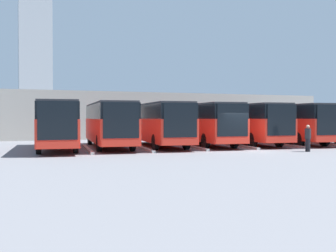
{
  "coord_description": "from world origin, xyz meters",
  "views": [
    {
      "loc": [
        14.61,
        23.87,
        2.2
      ],
      "look_at": [
        3.04,
        -5.73,
        1.55
      ],
      "focal_mm": 45.0,
      "sensor_mm": 36.0,
      "label": 1
    }
  ],
  "objects_px": {
    "bus_0": "(324,122)",
    "bus_2": "(245,122)",
    "bus_4": "(158,123)",
    "bus_5": "(109,123)",
    "bus_3": "(203,122)",
    "bus_1": "(287,122)",
    "pedestrian": "(308,137)",
    "bus_6": "(57,123)"
  },
  "relations": [
    {
      "from": "bus_4",
      "to": "pedestrian",
      "type": "distance_m",
      "value": 10.85
    },
    {
      "from": "bus_0",
      "to": "bus_2",
      "type": "xyz_separation_m",
      "value": [
        7.49,
        -0.65,
        0.0
      ]
    },
    {
      "from": "bus_0",
      "to": "bus_1",
      "type": "relative_size",
      "value": 1.0
    },
    {
      "from": "bus_4",
      "to": "bus_6",
      "type": "distance_m",
      "value": 7.49
    },
    {
      "from": "pedestrian",
      "to": "bus_4",
      "type": "bearing_deg",
      "value": -130.0
    },
    {
      "from": "bus_2",
      "to": "pedestrian",
      "type": "height_order",
      "value": "bus_2"
    },
    {
      "from": "bus_0",
      "to": "bus_5",
      "type": "distance_m",
      "value": 18.74
    },
    {
      "from": "bus_2",
      "to": "bus_3",
      "type": "height_order",
      "value": "same"
    },
    {
      "from": "bus_4",
      "to": "bus_5",
      "type": "distance_m",
      "value": 3.75
    },
    {
      "from": "bus_0",
      "to": "bus_4",
      "type": "height_order",
      "value": "same"
    },
    {
      "from": "bus_0",
      "to": "bus_1",
      "type": "xyz_separation_m",
      "value": [
        3.74,
        -0.12,
        0.0
      ]
    },
    {
      "from": "bus_0",
      "to": "bus_4",
      "type": "relative_size",
      "value": 1.0
    },
    {
      "from": "pedestrian",
      "to": "bus_5",
      "type": "bearing_deg",
      "value": -119.14
    },
    {
      "from": "bus_5",
      "to": "bus_0",
      "type": "bearing_deg",
      "value": -176.99
    },
    {
      "from": "bus_4",
      "to": "bus_1",
      "type": "bearing_deg",
      "value": -177.24
    },
    {
      "from": "bus_0",
      "to": "bus_5",
      "type": "bearing_deg",
      "value": 3.01
    },
    {
      "from": "bus_4",
      "to": "bus_0",
      "type": "bearing_deg",
      "value": -176.89
    },
    {
      "from": "bus_3",
      "to": "bus_6",
      "type": "bearing_deg",
      "value": 7.55
    },
    {
      "from": "bus_1",
      "to": "bus_6",
      "type": "relative_size",
      "value": 1.0
    },
    {
      "from": "bus_4",
      "to": "bus_5",
      "type": "bearing_deg",
      "value": 2.61
    },
    {
      "from": "bus_4",
      "to": "bus_6",
      "type": "height_order",
      "value": "same"
    },
    {
      "from": "bus_4",
      "to": "bus_6",
      "type": "relative_size",
      "value": 1.0
    },
    {
      "from": "bus_6",
      "to": "bus_2",
      "type": "bearing_deg",
      "value": -173.43
    },
    {
      "from": "bus_2",
      "to": "bus_4",
      "type": "bearing_deg",
      "value": 5.11
    },
    {
      "from": "bus_5",
      "to": "bus_6",
      "type": "bearing_deg",
      "value": 13.41
    },
    {
      "from": "bus_2",
      "to": "bus_0",
      "type": "bearing_deg",
      "value": -178.88
    },
    {
      "from": "bus_3",
      "to": "bus_4",
      "type": "relative_size",
      "value": 1.0
    },
    {
      "from": "bus_2",
      "to": "bus_6",
      "type": "relative_size",
      "value": 1.0
    },
    {
      "from": "bus_1",
      "to": "bus_5",
      "type": "bearing_deg",
      "value": 2.72
    },
    {
      "from": "bus_1",
      "to": "bus_4",
      "type": "distance_m",
      "value": 11.25
    },
    {
      "from": "bus_1",
      "to": "bus_3",
      "type": "relative_size",
      "value": 1.0
    },
    {
      "from": "bus_1",
      "to": "bus_0",
      "type": "bearing_deg",
      "value": -175.81
    },
    {
      "from": "bus_1",
      "to": "bus_2",
      "type": "height_order",
      "value": "same"
    },
    {
      "from": "bus_3",
      "to": "bus_0",
      "type": "bearing_deg",
      "value": -178.04
    },
    {
      "from": "bus_1",
      "to": "pedestrian",
      "type": "height_order",
      "value": "bus_1"
    },
    {
      "from": "bus_2",
      "to": "pedestrian",
      "type": "relative_size",
      "value": 6.79
    },
    {
      "from": "bus_1",
      "to": "pedestrian",
      "type": "bearing_deg",
      "value": 67.99
    },
    {
      "from": "bus_4",
      "to": "bus_2",
      "type": "bearing_deg",
      "value": -174.89
    },
    {
      "from": "bus_1",
      "to": "bus_3",
      "type": "distance_m",
      "value": 7.52
    },
    {
      "from": "bus_0",
      "to": "bus_4",
      "type": "bearing_deg",
      "value": 3.11
    },
    {
      "from": "bus_3",
      "to": "bus_6",
      "type": "relative_size",
      "value": 1.0
    },
    {
      "from": "bus_0",
      "to": "bus_2",
      "type": "distance_m",
      "value": 7.52
    }
  ]
}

